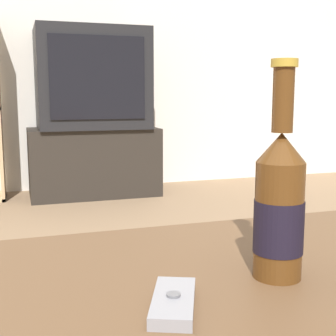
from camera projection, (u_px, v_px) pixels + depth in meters
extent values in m
cube|color=silver|center=(40.00, 4.00, 3.22)|extent=(8.00, 0.05, 2.60)
cube|color=brown|center=(217.00, 330.00, 0.51)|extent=(1.01, 0.68, 0.04)
cube|color=#28231E|center=(94.00, 162.00, 3.19)|extent=(0.86, 0.44, 0.46)
cube|color=black|center=(92.00, 79.00, 3.11)|extent=(0.72, 0.49, 0.65)
cube|color=black|center=(98.00, 78.00, 2.87)|extent=(0.59, 0.01, 0.51)
cylinder|color=#563314|center=(279.00, 221.00, 0.59)|extent=(0.06, 0.06, 0.15)
cylinder|color=black|center=(278.00, 226.00, 0.59)|extent=(0.06, 0.06, 0.07)
cone|color=#563314|center=(281.00, 147.00, 0.58)|extent=(0.06, 0.06, 0.04)
cylinder|color=#563314|center=(283.00, 100.00, 0.57)|extent=(0.03, 0.03, 0.08)
cylinder|color=#B79333|center=(285.00, 63.00, 0.56)|extent=(0.03, 0.03, 0.01)
cube|color=gray|center=(173.00, 302.00, 0.51)|extent=(0.08, 0.12, 0.01)
cylinder|color=slate|center=(173.00, 295.00, 0.51)|extent=(0.02, 0.02, 0.00)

